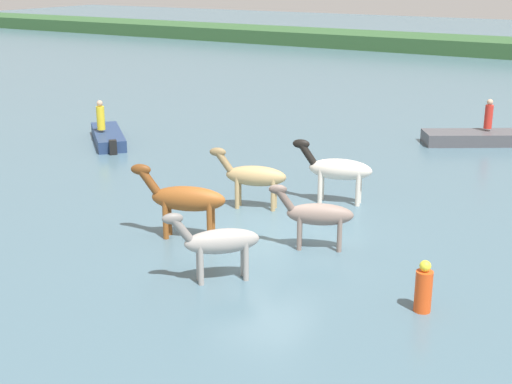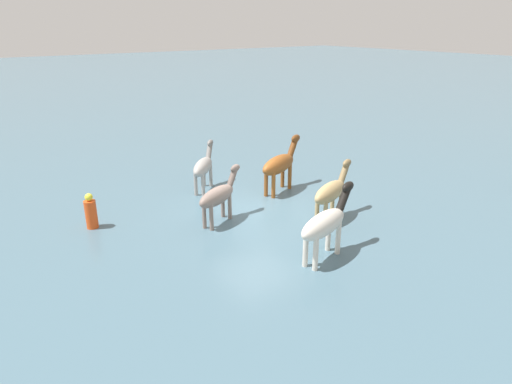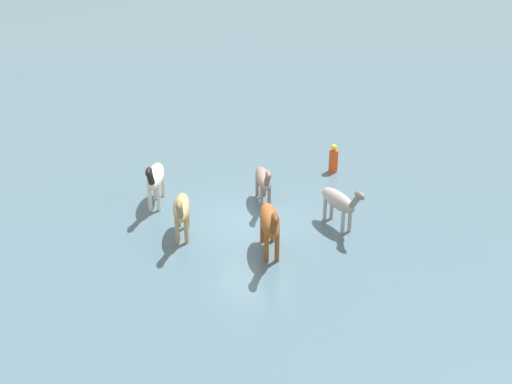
# 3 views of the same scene
# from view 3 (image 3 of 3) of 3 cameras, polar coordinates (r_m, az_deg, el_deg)

# --- Properties ---
(ground_plane) EXTENTS (168.63, 168.63, 0.00)m
(ground_plane) POSITION_cam_3_polar(r_m,az_deg,el_deg) (22.20, -0.30, -2.59)
(ground_plane) COLOR #476675
(horse_pinto_flank) EXTENTS (1.83, 1.78, 1.72)m
(horse_pinto_flank) POSITION_cam_3_polar(r_m,az_deg,el_deg) (21.61, 7.30, -0.81)
(horse_pinto_flank) COLOR #9E9993
(horse_pinto_flank) RESTS_ON ground_plane
(horse_mid_herd) EXTENTS (2.45, 1.03, 1.90)m
(horse_mid_herd) POSITION_cam_3_polar(r_m,az_deg,el_deg) (23.18, -8.81, 1.26)
(horse_mid_herd) COLOR silver
(horse_mid_herd) RESTS_ON ground_plane
(horse_chestnut_trailing) EXTENTS (2.50, 1.26, 1.97)m
(horse_chestnut_trailing) POSITION_cam_3_polar(r_m,az_deg,el_deg) (19.88, 1.24, -2.64)
(horse_chestnut_trailing) COLOR brown
(horse_chestnut_trailing) RESTS_ON ground_plane
(horse_dun_straggler) EXTENTS (2.10, 1.18, 1.67)m
(horse_dun_straggler) POSITION_cam_3_polar(r_m,az_deg,el_deg) (23.06, 0.66, 1.11)
(horse_dun_straggler) COLOR gray
(horse_dun_straggler) RESTS_ON ground_plane
(horse_lead) EXTENTS (2.29, 1.09, 1.79)m
(horse_lead) POSITION_cam_3_polar(r_m,az_deg,el_deg) (20.99, -6.54, -1.48)
(horse_lead) COLOR tan
(horse_lead) RESTS_ON ground_plane
(buoy_channel_marker) EXTENTS (0.36, 0.36, 1.14)m
(buoy_channel_marker) POSITION_cam_3_polar(r_m,az_deg,el_deg) (25.95, 6.78, 2.84)
(buoy_channel_marker) COLOR #E54C19
(buoy_channel_marker) RESTS_ON ground_plane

